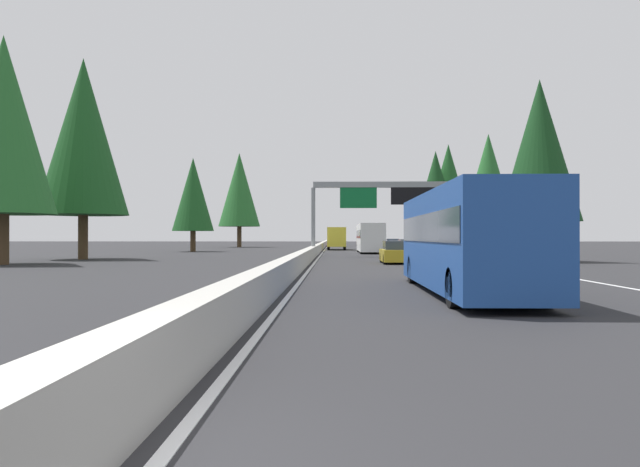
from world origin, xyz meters
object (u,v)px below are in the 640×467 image
at_px(conifer_right_distant, 448,185).
at_px(minivan_mid_left, 369,240).
at_px(box_truck_far_left, 337,238).
at_px(conifer_left_near, 83,137).
at_px(bus_mid_center, 465,238).
at_px(conifer_right_mid, 488,180).
at_px(conifer_left_far, 239,190).
at_px(sedan_near_center, 392,245).
at_px(conifer_right_far, 436,189).
at_px(conifer_left_mid, 193,194).
at_px(bus_near_right, 370,237).
at_px(sedan_mid_right, 407,247).
at_px(conifer_right_near, 540,151).
at_px(sign_gantry_overhead, 386,197).
at_px(sedan_far_right, 396,253).
at_px(conifer_left_foreground, 3,125).
at_px(pickup_far_center, 336,241).

bearing_deg(conifer_right_distant, minivan_mid_left, 10.82).
distance_m(box_truck_far_left, conifer_left_near, 40.90).
xyz_separation_m(bus_mid_center, conifer_right_mid, (46.99, -12.34, 6.03)).
height_order(bus_mid_center, conifer_left_near, conifer_left_near).
bearing_deg(conifer_left_far, conifer_right_distant, -113.57).
height_order(sedan_near_center, conifer_right_far, conifer_right_far).
relative_size(conifer_left_mid, conifer_left_far, 0.70).
bearing_deg(box_truck_far_left, bus_near_right, -166.90).
bearing_deg(sedan_mid_right, bus_mid_center, 175.69).
bearing_deg(bus_mid_center, conifer_left_mid, 21.46).
distance_m(sedan_mid_right, conifer_right_near, 22.53).
bearing_deg(sedan_near_center, conifer_left_mid, 107.78).
distance_m(box_truck_far_left, minivan_mid_left, 51.81).
height_order(sedan_near_center, bus_near_right, bus_near_right).
height_order(conifer_right_near, conifer_right_far, conifer_right_far).
height_order(sedan_near_center, conifer_right_distant, conifer_right_distant).
distance_m(sign_gantry_overhead, conifer_right_near, 14.58).
relative_size(conifer_right_mid, conifer_right_far, 0.93).
bearing_deg(box_truck_far_left, conifer_left_near, 150.88).
distance_m(sedan_mid_right, conifer_right_far, 25.03).
bearing_deg(conifer_right_far, sedan_near_center, 137.54).
bearing_deg(minivan_mid_left, conifer_left_mid, 158.77).
relative_size(sedan_far_right, conifer_left_foreground, 0.31).
bearing_deg(conifer_right_near, sedan_near_center, 11.15).
bearing_deg(bus_mid_center, conifer_right_mid, -14.72).
bearing_deg(conifer_right_distant, sedan_mid_right, 160.19).
xyz_separation_m(sign_gantry_overhead, sedan_mid_right, (9.83, -2.94, -4.51)).
distance_m(pickup_far_center, conifer_left_far, 20.22).
height_order(bus_mid_center, minivan_mid_left, bus_mid_center).
xyz_separation_m(pickup_far_center, conifer_left_near, (-63.70, 19.55, 8.50)).
relative_size(sedan_mid_right, conifer_right_mid, 0.35).
distance_m(bus_mid_center, box_truck_far_left, 62.90).
xyz_separation_m(sedan_far_right, conifer_left_foreground, (-2.20, 24.63, 8.05)).
height_order(conifer_left_foreground, conifer_left_mid, conifer_left_foreground).
distance_m(bus_near_right, conifer_right_distant, 25.67).
bearing_deg(sedan_far_right, conifer_right_distant, -14.29).
xyz_separation_m(sedan_far_right, sedan_mid_right, (23.54, -3.44, 0.00)).
bearing_deg(sedan_mid_right, conifer_right_mid, -74.78).
height_order(box_truck_far_left, conifer_left_mid, conifer_left_mid).
bearing_deg(sign_gantry_overhead, sedan_far_right, 177.93).
bearing_deg(box_truck_far_left, sedan_mid_right, -158.55).
relative_size(bus_mid_center, pickup_far_center, 2.05).
distance_m(box_truck_far_left, conifer_right_mid, 23.41).
xyz_separation_m(bus_near_right, conifer_right_mid, (-0.44, -12.58, 6.03)).
relative_size(sedan_mid_right, conifer_left_near, 0.28).
xyz_separation_m(minivan_mid_left, conifer_left_near, (-86.38, 26.75, 8.46)).
bearing_deg(sedan_mid_right, conifer_left_mid, 71.93).
distance_m(conifer_left_mid, conifer_left_far, 30.46).
height_order(bus_near_right, conifer_right_mid, conifer_right_mid).
distance_m(conifer_right_mid, conifer_left_near, 40.60).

